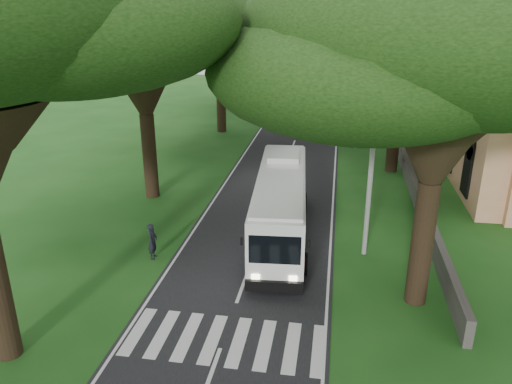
{
  "coord_description": "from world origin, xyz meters",
  "views": [
    {
      "loc": [
        3.78,
        -17.21,
        11.98
      ],
      "look_at": [
        -0.42,
        8.11,
        2.2
      ],
      "focal_mm": 35.0,
      "sensor_mm": 36.0,
      "label": 1
    }
  ],
  "objects_px": {
    "pole_near": "(370,176)",
    "pedestrian": "(153,241)",
    "pole_mid": "(359,100)",
    "pole_far": "(355,71)",
    "distant_car_a": "(300,102)",
    "coach_bus": "(281,203)",
    "distant_car_c": "(327,79)",
    "distant_car_b": "(293,84)"
  },
  "relations": [
    {
      "from": "coach_bus",
      "to": "distant_car_a",
      "type": "xyz_separation_m",
      "value": [
        -1.85,
        35.27,
        -1.15
      ]
    },
    {
      "from": "pole_far",
      "to": "distant_car_a",
      "type": "relative_size",
      "value": 1.84
    },
    {
      "from": "pole_far",
      "to": "pedestrian",
      "type": "relative_size",
      "value": 4.34
    },
    {
      "from": "pole_near",
      "to": "pole_far",
      "type": "xyz_separation_m",
      "value": [
        0.0,
        40.0,
        0.0
      ]
    },
    {
      "from": "pole_near",
      "to": "coach_bus",
      "type": "bearing_deg",
      "value": 162.7
    },
    {
      "from": "pole_far",
      "to": "distant_car_a",
      "type": "xyz_separation_m",
      "value": [
        -6.3,
        -3.35,
        -3.41
      ]
    },
    {
      "from": "distant_car_c",
      "to": "pole_far",
      "type": "bearing_deg",
      "value": 84.33
    },
    {
      "from": "distant_car_a",
      "to": "pole_mid",
      "type": "bearing_deg",
      "value": 102.64
    },
    {
      "from": "distant_car_a",
      "to": "distant_car_b",
      "type": "height_order",
      "value": "distant_car_a"
    },
    {
      "from": "pole_near",
      "to": "pole_far",
      "type": "height_order",
      "value": "same"
    },
    {
      "from": "pole_far",
      "to": "coach_bus",
      "type": "xyz_separation_m",
      "value": [
        -4.45,
        -38.61,
        -2.26
      ]
    },
    {
      "from": "pole_far",
      "to": "distant_car_a",
      "type": "distance_m",
      "value": 7.91
    },
    {
      "from": "pole_mid",
      "to": "pedestrian",
      "type": "distance_m",
      "value": 24.71
    },
    {
      "from": "pole_near",
      "to": "coach_bus",
      "type": "distance_m",
      "value": 5.18
    },
    {
      "from": "pole_near",
      "to": "distant_car_a",
      "type": "relative_size",
      "value": 1.84
    },
    {
      "from": "pole_near",
      "to": "pedestrian",
      "type": "relative_size",
      "value": 4.34
    },
    {
      "from": "pole_near",
      "to": "coach_bus",
      "type": "height_order",
      "value": "pole_near"
    },
    {
      "from": "pole_mid",
      "to": "distant_car_b",
      "type": "distance_m",
      "value": 32.19
    },
    {
      "from": "pole_mid",
      "to": "pole_far",
      "type": "bearing_deg",
      "value": 90.0
    },
    {
      "from": "pole_mid",
      "to": "pedestrian",
      "type": "xyz_separation_m",
      "value": [
        -10.4,
        -22.17,
        -3.26
      ]
    },
    {
      "from": "pole_near",
      "to": "pole_mid",
      "type": "height_order",
      "value": "same"
    },
    {
      "from": "pole_mid",
      "to": "distant_car_c",
      "type": "height_order",
      "value": "pole_mid"
    },
    {
      "from": "pole_near",
      "to": "pole_far",
      "type": "distance_m",
      "value": 40.0
    },
    {
      "from": "coach_bus",
      "to": "distant_car_b",
      "type": "distance_m",
      "value": 49.65
    },
    {
      "from": "distant_car_b",
      "to": "distant_car_c",
      "type": "height_order",
      "value": "distant_car_b"
    },
    {
      "from": "pole_far",
      "to": "pedestrian",
      "type": "xyz_separation_m",
      "value": [
        -10.4,
        -42.17,
        -3.26
      ]
    },
    {
      "from": "distant_car_a",
      "to": "distant_car_b",
      "type": "bearing_deg",
      "value": -89.28
    },
    {
      "from": "distant_car_a",
      "to": "pedestrian",
      "type": "bearing_deg",
      "value": 75.88
    },
    {
      "from": "pole_mid",
      "to": "coach_bus",
      "type": "xyz_separation_m",
      "value": [
        -4.45,
        -18.61,
        -2.26
      ]
    },
    {
      "from": "pole_near",
      "to": "coach_bus",
      "type": "xyz_separation_m",
      "value": [
        -4.45,
        1.39,
        -2.26
      ]
    },
    {
      "from": "pole_near",
      "to": "pedestrian",
      "type": "xyz_separation_m",
      "value": [
        -10.4,
        -2.17,
        -3.26
      ]
    },
    {
      "from": "pole_mid",
      "to": "distant_car_b",
      "type": "relative_size",
      "value": 2.02
    },
    {
      "from": "distant_car_b",
      "to": "pedestrian",
      "type": "xyz_separation_m",
      "value": [
        -1.9,
        -53.03,
        0.24
      ]
    },
    {
      "from": "coach_bus",
      "to": "pedestrian",
      "type": "height_order",
      "value": "coach_bus"
    },
    {
      "from": "coach_bus",
      "to": "pedestrian",
      "type": "xyz_separation_m",
      "value": [
        -5.95,
        -3.56,
        -1.0
      ]
    },
    {
      "from": "pole_mid",
      "to": "distant_car_c",
      "type": "xyz_separation_m",
      "value": [
        -3.72,
        37.35,
        -3.55
      ]
    },
    {
      "from": "coach_bus",
      "to": "distant_car_c",
      "type": "xyz_separation_m",
      "value": [
        0.73,
        55.96,
        -1.29
      ]
    },
    {
      "from": "distant_car_c",
      "to": "pole_mid",
      "type": "bearing_deg",
      "value": 77.91
    },
    {
      "from": "distant_car_b",
      "to": "pole_mid",
      "type": "bearing_deg",
      "value": -68.54
    },
    {
      "from": "pole_far",
      "to": "pole_mid",
      "type": "bearing_deg",
      "value": -90.0
    },
    {
      "from": "pole_mid",
      "to": "pedestrian",
      "type": "bearing_deg",
      "value": -115.13
    },
    {
      "from": "pole_near",
      "to": "pedestrian",
      "type": "height_order",
      "value": "pole_near"
    }
  ]
}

